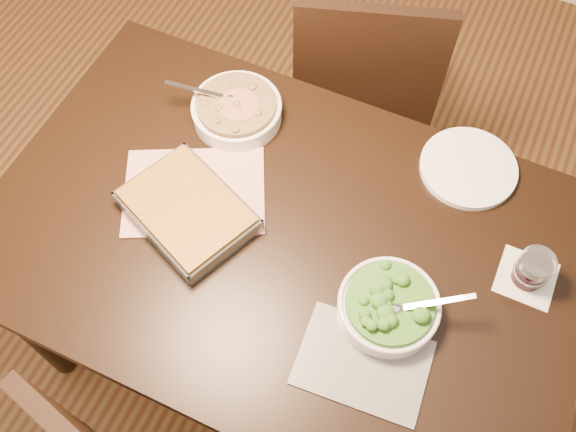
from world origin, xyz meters
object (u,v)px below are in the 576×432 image
(broccoli_bowl, at_px, (389,306))
(chair_far, at_px, (364,82))
(wine_tumbler, at_px, (533,269))
(dinner_plate, at_px, (468,168))
(stew_bowl, at_px, (237,110))
(baking_dish, at_px, (187,211))
(table, at_px, (283,254))

(broccoli_bowl, distance_m, chair_far, 0.91)
(wine_tumbler, height_order, dinner_plate, wine_tumbler)
(stew_bowl, bearing_deg, baking_dish, -84.62)
(broccoli_bowl, height_order, chair_far, chair_far)
(chair_far, bearing_deg, broccoli_bowl, 94.87)
(dinner_plate, bearing_deg, table, -132.99)
(wine_tumbler, height_order, chair_far, chair_far)
(dinner_plate, height_order, chair_far, chair_far)
(table, bearing_deg, chair_far, 94.32)
(baking_dish, distance_m, wine_tumbler, 0.79)
(baking_dish, bearing_deg, broccoli_bowl, 19.92)
(baking_dish, distance_m, dinner_plate, 0.69)
(broccoli_bowl, xyz_separation_m, dinner_plate, (0.05, 0.43, -0.02))
(wine_tumbler, bearing_deg, table, -166.22)
(stew_bowl, relative_size, broccoli_bowl, 1.06)
(stew_bowl, distance_m, wine_tumbler, 0.81)
(broccoli_bowl, height_order, wine_tumbler, wine_tumbler)
(dinner_plate, distance_m, chair_far, 0.59)
(table, distance_m, stew_bowl, 0.39)
(wine_tumbler, bearing_deg, dinner_plate, 131.99)
(baking_dish, bearing_deg, dinner_plate, 58.90)
(stew_bowl, distance_m, dinner_plate, 0.60)
(chair_far, bearing_deg, wine_tumbler, 117.01)
(dinner_plate, bearing_deg, baking_dish, -144.19)
(stew_bowl, bearing_deg, wine_tumbler, -9.64)
(chair_far, bearing_deg, table, 76.18)
(dinner_plate, bearing_deg, chair_far, 136.96)
(broccoli_bowl, relative_size, chair_far, 0.26)
(stew_bowl, height_order, baking_dish, stew_bowl)
(stew_bowl, xyz_separation_m, broccoli_bowl, (0.54, -0.34, -0.00))
(table, height_order, broccoli_bowl, broccoli_bowl)
(broccoli_bowl, xyz_separation_m, chair_far, (-0.34, 0.80, -0.27))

